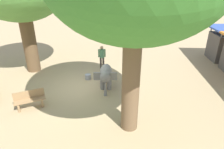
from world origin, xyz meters
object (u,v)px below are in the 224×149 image
person_handler (102,56)px  feed_bucket (88,77)px  elephant (106,74)px  market_stall_blue (224,45)px  wooden_bench (30,99)px

person_handler → feed_bucket: 2.04m
elephant → market_stall_blue: size_ratio=0.74×
feed_bucket → elephant: bearing=50.2°
wooden_bench → feed_bucket: size_ratio=3.97×
elephant → person_handler: size_ratio=1.15×
wooden_bench → market_stall_blue: size_ratio=0.57×
feed_bucket → wooden_bench: bearing=-35.6°
feed_bucket → market_stall_blue: bearing=111.9°
wooden_bench → feed_bucket: bearing=-152.7°
market_stall_blue → feed_bucket: bearing=-68.1°
elephant → person_handler: 2.79m
wooden_bench → feed_bucket: 3.91m
market_stall_blue → feed_bucket: (3.95, -9.85, -0.98)m
market_stall_blue → feed_bucket: 10.65m
market_stall_blue → feed_bucket: size_ratio=7.00×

